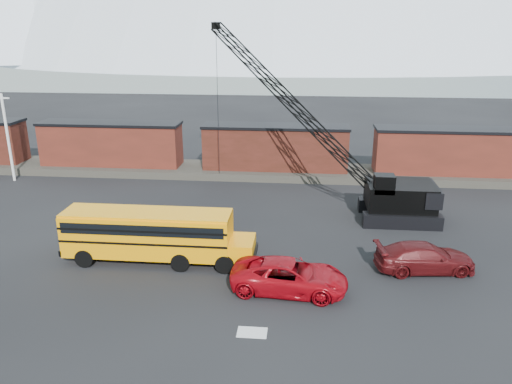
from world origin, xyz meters
TOP-DOWN VIEW (x-y plane):
  - ground at (0.00, 0.00)m, footprint 160.00×160.00m
  - gravel_berm at (0.00, 22.00)m, footprint 120.00×5.00m
  - boxcar_west_near at (-16.00, 22.00)m, footprint 13.70×3.10m
  - boxcar_mid at (0.00, 22.00)m, footprint 13.70×3.10m
  - boxcar_east_near at (16.00, 22.00)m, footprint 13.70×3.10m
  - utility_pole at (-24.00, 18.00)m, footprint 1.40×0.24m
  - snow_patch at (0.50, -4.00)m, footprint 1.40×0.90m
  - school_bus at (-6.15, 2.90)m, footprint 11.65×2.65m
  - red_pickup at (2.10, 0.09)m, footprint 6.47×3.39m
  - maroon_suv at (9.87, 3.22)m, footprint 5.99×3.07m
  - crawler_crane at (1.55, 15.58)m, footprint 18.03×10.98m

SIDE VIEW (x-z plane):
  - ground at x=0.00m, z-range 0.00..0.00m
  - snow_patch at x=0.50m, z-range 0.00..0.02m
  - gravel_berm at x=0.00m, z-range 0.00..0.70m
  - maroon_suv at x=9.87m, z-range 0.00..1.66m
  - red_pickup at x=2.10m, z-range 0.00..1.74m
  - school_bus at x=-6.15m, z-range 0.20..3.39m
  - boxcar_west_near at x=-16.00m, z-range 0.68..4.85m
  - boxcar_mid at x=0.00m, z-range 0.68..4.85m
  - boxcar_east_near at x=16.00m, z-range 0.68..4.85m
  - utility_pole at x=-24.00m, z-range 0.15..8.15m
  - crawler_crane at x=1.55m, z-range 0.84..14.98m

